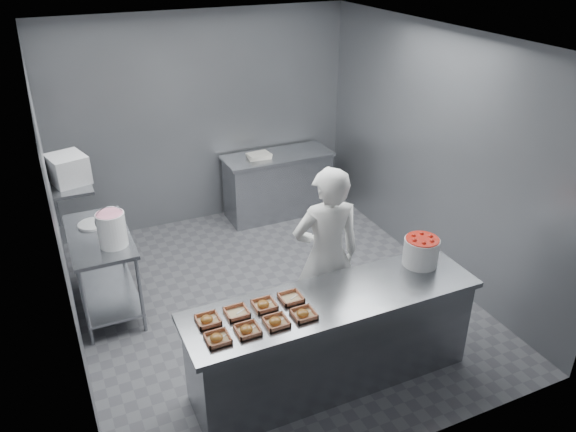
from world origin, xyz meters
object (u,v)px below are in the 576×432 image
object	(u,v)px
tray_0	(217,338)
tray_2	(276,322)
back_counter	(278,185)
worker	(326,256)
prep_table	(103,260)
glaze_bucket	(112,229)
tray_5	(237,312)
tray_4	(208,320)
service_counter	(332,339)
tray_3	(303,314)
tray_6	(264,305)
tray_1	(247,330)
strawberry_tub	(421,250)
appliance	(68,169)
tray_7	(291,298)

from	to	relation	value
tray_0	tray_2	xyz separation A→B (m)	(0.48, 0.00, 0.00)
back_counter	worker	world-z (taller)	worker
prep_table	tray_2	bearing A→B (deg)	-62.81
prep_table	tray_2	xyz separation A→B (m)	(1.06, -2.07, 0.33)
worker	glaze_bucket	distance (m)	2.08
back_counter	tray_5	world-z (taller)	tray_5
back_counter	tray_4	size ratio (longest dim) A/B	8.01
service_counter	tray_3	xyz separation A→B (m)	(-0.35, -0.12, 0.47)
prep_table	tray_3	xyz separation A→B (m)	(1.30, -2.07, 0.33)
service_counter	tray_3	bearing A→B (deg)	-160.53
service_counter	tray_5	xyz separation A→B (m)	(-0.82, 0.12, 0.47)
glaze_bucket	tray_5	bearing A→B (deg)	-65.14
worker	tray_3	bearing A→B (deg)	59.11
tray_6	prep_table	bearing A→B (deg)	120.21
back_counter	tray_5	size ratio (longest dim) A/B	8.01
tray_1	glaze_bucket	xyz separation A→B (m)	(-0.71, 1.79, 0.16)
tray_6	strawberry_tub	xyz separation A→B (m)	(1.56, 0.02, 0.12)
tray_5	strawberry_tub	bearing A→B (deg)	0.53
tray_0	tray_5	world-z (taller)	tray_0
appliance	prep_table	bearing A→B (deg)	22.37
service_counter	tray_6	xyz separation A→B (m)	(-0.59, 0.12, 0.47)
tray_5	tray_3	bearing A→B (deg)	-27.13
strawberry_tub	appliance	bearing A→B (deg)	149.00
tray_5	glaze_bucket	bearing A→B (deg)	114.86
tray_3	worker	distance (m)	0.93
tray_7	glaze_bucket	size ratio (longest dim) A/B	0.44
prep_table	tray_4	size ratio (longest dim) A/B	6.40
tray_0	tray_1	distance (m)	0.24
strawberry_tub	appliance	size ratio (longest dim) A/B	0.92
prep_table	tray_4	distance (m)	1.95
tray_4	glaze_bucket	distance (m)	1.62
back_counter	tray_0	world-z (taller)	tray_0
tray_1	tray_3	distance (m)	0.48
prep_table	tray_1	distance (m)	2.25
tray_0	tray_1	size ratio (longest dim) A/B	1.00
tray_3	tray_6	bearing A→B (deg)	134.48
service_counter	tray_4	world-z (taller)	tray_4
tray_5	tray_6	xyz separation A→B (m)	(0.24, -0.00, 0.00)
back_counter	tray_0	size ratio (longest dim) A/B	8.01
back_counter	tray_0	bearing A→B (deg)	-120.24
tray_0	worker	xyz separation A→B (m)	(1.31, 0.72, -0.01)
tray_2	tray_7	bearing A→B (deg)	45.16
tray_5	tray_4	bearing A→B (deg)	-180.00
tray_2	tray_6	bearing A→B (deg)	90.00
tray_2	tray_4	size ratio (longest dim) A/B	1.00
tray_0	appliance	bearing A→B (deg)	111.24
tray_0	glaze_bucket	distance (m)	1.85
tray_0	tray_7	xyz separation A→B (m)	(0.72, 0.24, -0.00)
tray_0	tray_4	world-z (taller)	same
tray_0	glaze_bucket	xyz separation A→B (m)	(-0.47, 1.79, 0.16)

